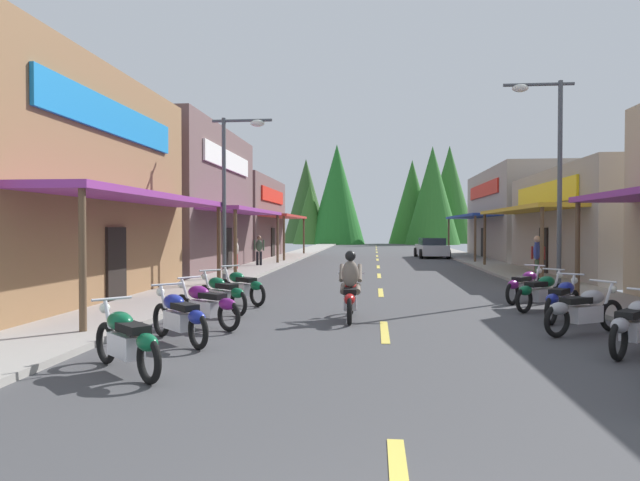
{
  "coord_description": "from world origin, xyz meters",
  "views": [
    {
      "loc": [
        -0.21,
        -2.29,
        2.07
      ],
      "look_at": [
        -2.75,
        24.01,
        1.5
      ],
      "focal_mm": 31.64,
      "sensor_mm": 36.0,
      "label": 1
    }
  ],
  "objects_px": {
    "motorcycle_parked_left_1": "(179,316)",
    "pedestrian_strolling": "(537,256)",
    "motorcycle_parked_right_3": "(584,310)",
    "parked_car_curbside": "(432,248)",
    "motorcycle_parked_left_2": "(206,304)",
    "streetlamp_right": "(550,157)",
    "motorcycle_parked_right_2": "(635,324)",
    "pedestrian_waiting": "(259,249)",
    "motorcycle_parked_left_4": "(242,286)",
    "motorcycle_parked_right_6": "(525,285)",
    "motorcycle_parked_right_4": "(563,299)",
    "rider_cruising_lead": "(350,291)",
    "motorcycle_parked_left_0": "(127,339)",
    "streetlamp_left": "(233,177)",
    "motorcycle_parked_right_5": "(541,291)",
    "pedestrian_browsing": "(538,258)",
    "pedestrian_by_shop": "(236,252)",
    "motorcycle_parked_left_3": "(222,293)"
  },
  "relations": [
    {
      "from": "motorcycle_parked_left_0",
      "to": "pedestrian_waiting",
      "type": "xyz_separation_m",
      "value": [
        -2.59,
        21.72,
        0.49
      ]
    },
    {
      "from": "motorcycle_parked_right_4",
      "to": "streetlamp_right",
      "type": "bearing_deg",
      "value": 22.52
    },
    {
      "from": "motorcycle_parked_left_4",
      "to": "pedestrian_strolling",
      "type": "bearing_deg",
      "value": -104.73
    },
    {
      "from": "motorcycle_parked_right_2",
      "to": "motorcycle_parked_right_6",
      "type": "bearing_deg",
      "value": 42.1
    },
    {
      "from": "motorcycle_parked_right_3",
      "to": "motorcycle_parked_left_3",
      "type": "xyz_separation_m",
      "value": [
        -7.75,
        2.02,
        0.0
      ]
    },
    {
      "from": "pedestrian_waiting",
      "to": "parked_car_curbside",
      "type": "height_order",
      "value": "pedestrian_waiting"
    },
    {
      "from": "motorcycle_parked_right_2",
      "to": "motorcycle_parked_left_2",
      "type": "distance_m",
      "value": 7.94
    },
    {
      "from": "streetlamp_right",
      "to": "motorcycle_parked_right_5",
      "type": "xyz_separation_m",
      "value": [
        -1.14,
        -3.25,
        -3.75
      ]
    },
    {
      "from": "motorcycle_parked_left_0",
      "to": "motorcycle_parked_left_4",
      "type": "height_order",
      "value": "same"
    },
    {
      "from": "streetlamp_right",
      "to": "motorcycle_parked_right_6",
      "type": "relative_size",
      "value": 3.94
    },
    {
      "from": "streetlamp_right",
      "to": "motorcycle_parked_right_2",
      "type": "height_order",
      "value": "streetlamp_right"
    },
    {
      "from": "motorcycle_parked_left_2",
      "to": "pedestrian_strolling",
      "type": "height_order",
      "value": "pedestrian_strolling"
    },
    {
      "from": "motorcycle_parked_right_4",
      "to": "motorcycle_parked_left_1",
      "type": "height_order",
      "value": "same"
    },
    {
      "from": "motorcycle_parked_right_5",
      "to": "rider_cruising_lead",
      "type": "xyz_separation_m",
      "value": [
        -4.71,
        -1.88,
        0.17
      ]
    },
    {
      "from": "motorcycle_parked_right_2",
      "to": "pedestrian_by_shop",
      "type": "height_order",
      "value": "pedestrian_by_shop"
    },
    {
      "from": "motorcycle_parked_right_2",
      "to": "motorcycle_parked_right_5",
      "type": "height_order",
      "value": "same"
    },
    {
      "from": "motorcycle_parked_left_4",
      "to": "pedestrian_waiting",
      "type": "xyz_separation_m",
      "value": [
        -2.48,
        14.3,
        0.49
      ]
    },
    {
      "from": "motorcycle_parked_left_4",
      "to": "parked_car_curbside",
      "type": "height_order",
      "value": "parked_car_curbside"
    },
    {
      "from": "motorcycle_parked_left_2",
      "to": "pedestrian_browsing",
      "type": "xyz_separation_m",
      "value": [
        10.05,
        11.97,
        0.4
      ]
    },
    {
      "from": "motorcycle_parked_left_0",
      "to": "parked_car_curbside",
      "type": "xyz_separation_m",
      "value": [
        7.52,
        32.6,
        0.2
      ]
    },
    {
      "from": "pedestrian_waiting",
      "to": "motorcycle_parked_right_4",
      "type": "bearing_deg",
      "value": 28.36
    },
    {
      "from": "motorcycle_parked_left_1",
      "to": "rider_cruising_lead",
      "type": "xyz_separation_m",
      "value": [
        2.95,
        2.87,
        0.17
      ]
    },
    {
      "from": "motorcycle_parked_left_2",
      "to": "motorcycle_parked_left_0",
      "type": "bearing_deg",
      "value": 123.64
    },
    {
      "from": "motorcycle_parked_left_0",
      "to": "motorcycle_parked_left_1",
      "type": "height_order",
      "value": "same"
    },
    {
      "from": "pedestrian_waiting",
      "to": "motorcycle_parked_left_4",
      "type": "bearing_deg",
      "value": 6.13
    },
    {
      "from": "streetlamp_left",
      "to": "motorcycle_parked_left_3",
      "type": "bearing_deg",
      "value": -78.47
    },
    {
      "from": "motorcycle_parked_right_3",
      "to": "parked_car_curbside",
      "type": "xyz_separation_m",
      "value": [
        -0.04,
        28.91,
        0.2
      ]
    },
    {
      "from": "pedestrian_by_shop",
      "to": "motorcycle_parked_left_4",
      "type": "bearing_deg",
      "value": -80.8
    },
    {
      "from": "motorcycle_parked_left_0",
      "to": "motorcycle_parked_left_2",
      "type": "bearing_deg",
      "value": -47.27
    },
    {
      "from": "motorcycle_parked_left_2",
      "to": "streetlamp_left",
      "type": "bearing_deg",
      "value": -46.15
    },
    {
      "from": "motorcycle_parked_left_4",
      "to": "pedestrian_browsing",
      "type": "relative_size",
      "value": 1.08
    },
    {
      "from": "motorcycle_parked_left_3",
      "to": "pedestrian_by_shop",
      "type": "relative_size",
      "value": 1.02
    },
    {
      "from": "motorcycle_parked_right_4",
      "to": "rider_cruising_lead",
      "type": "xyz_separation_m",
      "value": [
        -4.72,
        -0.3,
        0.17
      ]
    },
    {
      "from": "motorcycle_parked_right_4",
      "to": "motorcycle_parked_left_1",
      "type": "distance_m",
      "value": 8.3
    },
    {
      "from": "motorcycle_parked_left_2",
      "to": "rider_cruising_lead",
      "type": "bearing_deg",
      "value": -122.65
    },
    {
      "from": "motorcycle_parked_right_5",
      "to": "pedestrian_by_shop",
      "type": "distance_m",
      "value": 16.16
    },
    {
      "from": "parked_car_curbside",
      "to": "motorcycle_parked_right_5",
      "type": "bearing_deg",
      "value": 177.18
    },
    {
      "from": "motorcycle_parked_right_4",
      "to": "motorcycle_parked_left_2",
      "type": "relative_size",
      "value": 0.98
    },
    {
      "from": "motorcycle_parked_left_0",
      "to": "pedestrian_waiting",
      "type": "bearing_deg",
      "value": -40.36
    },
    {
      "from": "streetlamp_left",
      "to": "motorcycle_parked_right_2",
      "type": "xyz_separation_m",
      "value": [
        9.14,
        -9.5,
        -3.38
      ]
    },
    {
      "from": "streetlamp_right",
      "to": "motorcycle_parked_right_6",
      "type": "bearing_deg",
      "value": -123.37
    },
    {
      "from": "streetlamp_left",
      "to": "pedestrian_by_shop",
      "type": "height_order",
      "value": "streetlamp_left"
    },
    {
      "from": "motorcycle_parked_right_3",
      "to": "motorcycle_parked_right_2",
      "type": "bearing_deg",
      "value": -113.81
    },
    {
      "from": "motorcycle_parked_left_1",
      "to": "pedestrian_strolling",
      "type": "xyz_separation_m",
      "value": [
        9.52,
        11.81,
        0.56
      ]
    },
    {
      "from": "streetlamp_right",
      "to": "motorcycle_parked_right_5",
      "type": "relative_size",
      "value": 3.93
    },
    {
      "from": "motorcycle_parked_right_3",
      "to": "motorcycle_parked_right_4",
      "type": "height_order",
      "value": "same"
    },
    {
      "from": "streetlamp_right",
      "to": "motorcycle_parked_right_3",
      "type": "height_order",
      "value": "streetlamp_right"
    },
    {
      "from": "pedestrian_waiting",
      "to": "streetlamp_right",
      "type": "bearing_deg",
      "value": 40.9
    },
    {
      "from": "pedestrian_by_shop",
      "to": "motorcycle_parked_left_3",
      "type": "bearing_deg",
      "value": -82.97
    },
    {
      "from": "pedestrian_waiting",
      "to": "motorcycle_parked_left_0",
      "type": "bearing_deg",
      "value": 3.11
    }
  ]
}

